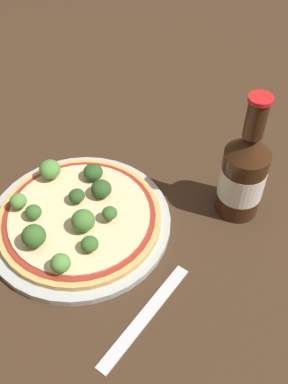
{
  "coord_description": "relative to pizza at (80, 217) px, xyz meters",
  "views": [
    {
      "loc": [
        0.43,
        -0.18,
        0.56
      ],
      "look_at": [
        0.05,
        0.08,
        0.06
      ],
      "focal_mm": 42.0,
      "sensor_mm": 36.0,
      "label": 1
    }
  ],
  "objects": [
    {
      "name": "ground_plane",
      "position": [
        -0.01,
        0.01,
        -0.02
      ],
      "size": [
        3.0,
        3.0,
        0.0
      ],
      "primitive_type": "plane",
      "color": "#3D2819"
    },
    {
      "name": "plate",
      "position": [
        -0.0,
        -0.0,
        -0.01
      ],
      "size": [
        0.29,
        0.29,
        0.01
      ],
      "color": "#B2B7B2",
      "rests_on": "ground_plane"
    },
    {
      "name": "pizza",
      "position": [
        0.0,
        0.0,
        0.0
      ],
      "size": [
        0.26,
        0.26,
        0.01
      ],
      "color": "tan",
      "rests_on": "plate"
    },
    {
      "name": "broccoli_floret_0",
      "position": [
        -0.03,
        -0.06,
        0.02
      ],
      "size": [
        0.02,
        0.02,
        0.02
      ],
      "color": "#6B8E51",
      "rests_on": "pizza"
    },
    {
      "name": "broccoli_floret_1",
      "position": [
        0.01,
        -0.08,
        0.03
      ],
      "size": [
        0.04,
        0.04,
        0.04
      ],
      "color": "#6B8E51",
      "rests_on": "pizza"
    },
    {
      "name": "broccoli_floret_2",
      "position": [
        0.07,
        -0.07,
        0.02
      ],
      "size": [
        0.03,
        0.03,
        0.03
      ],
      "color": "#6B8E51",
      "rests_on": "pizza"
    },
    {
      "name": "broccoli_floret_3",
      "position": [
        -0.02,
        0.01,
        0.02
      ],
      "size": [
        0.03,
        0.03,
        0.02
      ],
      "color": "#6B8E51",
      "rests_on": "pizza"
    },
    {
      "name": "broccoli_floret_4",
      "position": [
        -0.01,
        0.05,
        0.02
      ],
      "size": [
        0.03,
        0.03,
        0.03
      ],
      "color": "#6B8E51",
      "rests_on": "pizza"
    },
    {
      "name": "broccoli_floret_5",
      "position": [
        -0.1,
        0.0,
        0.03
      ],
      "size": [
        0.04,
        0.04,
        0.03
      ],
      "color": "#6B8E51",
      "rests_on": "pizza"
    },
    {
      "name": "broccoli_floret_6",
      "position": [
        0.04,
        0.03,
        0.02
      ],
      "size": [
        0.02,
        0.02,
        0.03
      ],
      "color": "#6B8E51",
      "rests_on": "pizza"
    },
    {
      "name": "broccoli_floret_7",
      "position": [
        -0.06,
        -0.07,
        0.02
      ],
      "size": [
        0.03,
        0.03,
        0.03
      ],
      "color": "#6B8E51",
      "rests_on": "pizza"
    },
    {
      "name": "broccoli_floret_8",
      "position": [
        0.03,
        -0.01,
        0.02
      ],
      "size": [
        0.04,
        0.04,
        0.03
      ],
      "color": "#6B8E51",
      "rests_on": "pizza"
    },
    {
      "name": "broccoli_floret_9",
      "position": [
        -0.06,
        0.06,
        0.02
      ],
      "size": [
        0.03,
        0.03,
        0.03
      ],
      "color": "#6B8E51",
      "rests_on": "pizza"
    },
    {
      "name": "broccoli_floret_10",
      "position": [
        0.07,
        -0.02,
        0.02
      ],
      "size": [
        0.03,
        0.03,
        0.02
      ],
      "color": "#6B8E51",
      "rests_on": "pizza"
    },
    {
      "name": "beer_bottle",
      "position": [
        0.11,
        0.23,
        0.06
      ],
      "size": [
        0.07,
        0.07,
        0.22
      ],
      "color": "#381E0F",
      "rests_on": "ground_plane"
    },
    {
      "name": "fork",
      "position": [
        0.19,
        -0.01,
        -0.02
      ],
      "size": [
        0.08,
        0.18,
        0.0
      ],
      "rotation": [
        0.0,
        0.0,
        1.9
      ],
      "color": "silver",
      "rests_on": "ground_plane"
    }
  ]
}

